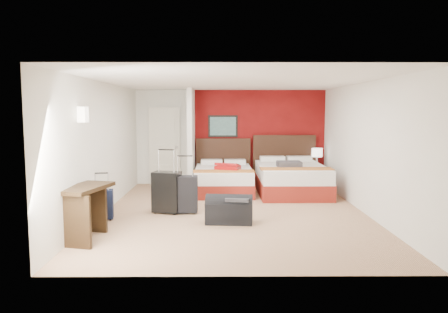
{
  "coord_description": "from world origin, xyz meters",
  "views": [
    {
      "loc": [
        -0.25,
        -8.16,
        1.96
      ],
      "look_at": [
        -0.19,
        0.8,
        1.0
      ],
      "focal_mm": 34.43,
      "sensor_mm": 36.0,
      "label": 1
    }
  ],
  "objects_px": {
    "duffel_bag": "(229,211)",
    "desk": "(86,213)",
    "bed_left": "(223,180)",
    "table_lamp": "(317,158)",
    "nightstand": "(316,177)",
    "bed_right": "(291,179)",
    "suitcase_navy": "(102,206)",
    "suitcase_black": "(167,193)",
    "red_suitcase_open": "(228,167)",
    "suitcase_charcoal": "(185,195)"
  },
  "relations": [
    {
      "from": "bed_left",
      "to": "suitcase_charcoal",
      "type": "relative_size",
      "value": 2.83
    },
    {
      "from": "nightstand",
      "to": "desk",
      "type": "height_order",
      "value": "desk"
    },
    {
      "from": "suitcase_charcoal",
      "to": "duffel_bag",
      "type": "bearing_deg",
      "value": -42.17
    },
    {
      "from": "table_lamp",
      "to": "suitcase_black",
      "type": "bearing_deg",
      "value": -141.01
    },
    {
      "from": "suitcase_black",
      "to": "table_lamp",
      "type": "bearing_deg",
      "value": 53.39
    },
    {
      "from": "nightstand",
      "to": "suitcase_navy",
      "type": "xyz_separation_m",
      "value": [
        -4.6,
        -3.36,
        0.0
      ]
    },
    {
      "from": "table_lamp",
      "to": "desk",
      "type": "distance_m",
      "value": 6.41
    },
    {
      "from": "bed_right",
      "to": "suitcase_navy",
      "type": "relative_size",
      "value": 4.34
    },
    {
      "from": "bed_left",
      "to": "nightstand",
      "type": "relative_size",
      "value": 3.83
    },
    {
      "from": "bed_right",
      "to": "suitcase_navy",
      "type": "height_order",
      "value": "bed_right"
    },
    {
      "from": "nightstand",
      "to": "suitcase_navy",
      "type": "height_order",
      "value": "suitcase_navy"
    },
    {
      "from": "red_suitcase_open",
      "to": "bed_right",
      "type": "bearing_deg",
      "value": 16.05
    },
    {
      "from": "suitcase_black",
      "to": "duffel_bag",
      "type": "xyz_separation_m",
      "value": [
        1.18,
        -0.73,
        -0.18
      ]
    },
    {
      "from": "bed_right",
      "to": "nightstand",
      "type": "bearing_deg",
      "value": 46.97
    },
    {
      "from": "red_suitcase_open",
      "to": "desk",
      "type": "distance_m",
      "value": 4.33
    },
    {
      "from": "bed_right",
      "to": "red_suitcase_open",
      "type": "distance_m",
      "value": 1.54
    },
    {
      "from": "bed_left",
      "to": "desk",
      "type": "xyz_separation_m",
      "value": [
        -2.11,
        -3.82,
        0.12
      ]
    },
    {
      "from": "suitcase_black",
      "to": "suitcase_navy",
      "type": "relative_size",
      "value": 1.49
    },
    {
      "from": "bed_right",
      "to": "red_suitcase_open",
      "type": "bearing_deg",
      "value": 178.01
    },
    {
      "from": "bed_right",
      "to": "table_lamp",
      "type": "xyz_separation_m",
      "value": [
        0.8,
        0.87,
        0.42
      ]
    },
    {
      "from": "table_lamp",
      "to": "duffel_bag",
      "type": "bearing_deg",
      "value": -123.03
    },
    {
      "from": "duffel_bag",
      "to": "desk",
      "type": "xyz_separation_m",
      "value": [
        -2.2,
        -0.97,
        0.21
      ]
    },
    {
      "from": "suitcase_black",
      "to": "duffel_bag",
      "type": "height_order",
      "value": "suitcase_black"
    },
    {
      "from": "duffel_bag",
      "to": "desk",
      "type": "distance_m",
      "value": 2.41
    },
    {
      "from": "nightstand",
      "to": "desk",
      "type": "xyz_separation_m",
      "value": [
        -4.52,
        -4.54,
        0.16
      ]
    },
    {
      "from": "suitcase_black",
      "to": "duffel_bag",
      "type": "relative_size",
      "value": 0.94
    },
    {
      "from": "suitcase_black",
      "to": "desk",
      "type": "height_order",
      "value": "desk"
    },
    {
      "from": "desk",
      "to": "nightstand",
      "type": "bearing_deg",
      "value": 58.99
    },
    {
      "from": "suitcase_charcoal",
      "to": "desk",
      "type": "xyz_separation_m",
      "value": [
        -1.37,
        -1.69,
        0.07
      ]
    },
    {
      "from": "nightstand",
      "to": "suitcase_charcoal",
      "type": "height_order",
      "value": "suitcase_charcoal"
    },
    {
      "from": "bed_right",
      "to": "suitcase_black",
      "type": "height_order",
      "value": "suitcase_black"
    },
    {
      "from": "red_suitcase_open",
      "to": "table_lamp",
      "type": "distance_m",
      "value": 2.45
    },
    {
      "from": "bed_left",
      "to": "table_lamp",
      "type": "xyz_separation_m",
      "value": [
        2.41,
        0.72,
        0.46
      ]
    },
    {
      "from": "table_lamp",
      "to": "suitcase_black",
      "type": "distance_m",
      "value": 4.52
    },
    {
      "from": "bed_left",
      "to": "duffel_bag",
      "type": "height_order",
      "value": "bed_left"
    },
    {
      "from": "suitcase_black",
      "to": "nightstand",
      "type": "bearing_deg",
      "value": 53.39
    },
    {
      "from": "bed_left",
      "to": "suitcase_navy",
      "type": "bearing_deg",
      "value": -130.54
    },
    {
      "from": "red_suitcase_open",
      "to": "table_lamp",
      "type": "xyz_separation_m",
      "value": [
        2.31,
        0.82,
        0.12
      ]
    },
    {
      "from": "bed_right",
      "to": "red_suitcase_open",
      "type": "height_order",
      "value": "red_suitcase_open"
    },
    {
      "from": "red_suitcase_open",
      "to": "nightstand",
      "type": "distance_m",
      "value": 2.48
    },
    {
      "from": "suitcase_navy",
      "to": "suitcase_black",
      "type": "bearing_deg",
      "value": 16.48
    },
    {
      "from": "nightstand",
      "to": "suitcase_black",
      "type": "height_order",
      "value": "suitcase_black"
    },
    {
      "from": "desk",
      "to": "red_suitcase_open",
      "type": "bearing_deg",
      "value": 73.09
    },
    {
      "from": "nightstand",
      "to": "suitcase_navy",
      "type": "relative_size",
      "value": 0.99
    },
    {
      "from": "duffel_bag",
      "to": "bed_right",
      "type": "bearing_deg",
      "value": 65.29
    },
    {
      "from": "duffel_bag",
      "to": "desk",
      "type": "bearing_deg",
      "value": -151.63
    },
    {
      "from": "suitcase_black",
      "to": "suitcase_navy",
      "type": "distance_m",
      "value": 1.22
    },
    {
      "from": "suitcase_black",
      "to": "red_suitcase_open",
      "type": "bearing_deg",
      "value": 73.68
    },
    {
      "from": "suitcase_charcoal",
      "to": "bed_right",
      "type": "bearing_deg",
      "value": 39.14
    },
    {
      "from": "nightstand",
      "to": "suitcase_charcoal",
      "type": "distance_m",
      "value": 4.25
    }
  ]
}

